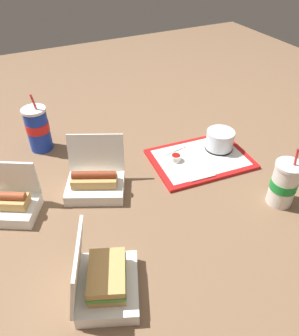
{
  "coord_description": "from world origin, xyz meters",
  "views": [
    {
      "loc": [
        -0.36,
        -0.78,
        0.76
      ],
      "look_at": [
        0.04,
        0.03,
        0.05
      ],
      "focal_mm": 35.0,
      "sensor_mm": 36.0,
      "label": 1
    }
  ],
  "objects_px": {
    "cake_container": "(220,140)",
    "soda_cup_center": "(38,129)",
    "clamshell_hotdog_center": "(7,203)",
    "soda_cup_corner": "(284,184)",
    "ketchup_cup": "(176,158)",
    "food_tray": "(200,159)",
    "plastic_fork": "(175,150)",
    "clamshell_sandwich_corner": "(105,281)",
    "clamshell_hotdog_front": "(95,182)"
  },
  "relations": [
    {
      "from": "clamshell_sandwich_corner",
      "to": "plastic_fork",
      "type": "bearing_deg",
      "value": 44.7
    },
    {
      "from": "soda_cup_corner",
      "to": "clamshell_hotdog_center",
      "type": "bearing_deg",
      "value": 157.3
    },
    {
      "from": "clamshell_sandwich_corner",
      "to": "soda_cup_center",
      "type": "relative_size",
      "value": 0.96
    },
    {
      "from": "plastic_fork",
      "to": "clamshell_hotdog_front",
      "type": "bearing_deg",
      "value": -177.99
    },
    {
      "from": "cake_container",
      "to": "clamshell_hotdog_front",
      "type": "xyz_separation_m",
      "value": [
        -0.52,
        -0.01,
        -0.01
      ]
    },
    {
      "from": "plastic_fork",
      "to": "food_tray",
      "type": "bearing_deg",
      "value": -59.75
    },
    {
      "from": "soda_cup_corner",
      "to": "soda_cup_center",
      "type": "bearing_deg",
      "value": 134.26
    },
    {
      "from": "ketchup_cup",
      "to": "soda_cup_corner",
      "type": "height_order",
      "value": "soda_cup_corner"
    },
    {
      "from": "clamshell_hotdog_center",
      "to": "soda_cup_corner",
      "type": "bearing_deg",
      "value": -22.7
    },
    {
      "from": "ketchup_cup",
      "to": "clamshell_hotdog_front",
      "type": "relative_size",
      "value": 0.16
    },
    {
      "from": "food_tray",
      "to": "clamshell_hotdog_front",
      "type": "relative_size",
      "value": 1.58
    },
    {
      "from": "cake_container",
      "to": "soda_cup_center",
      "type": "distance_m",
      "value": 0.71
    },
    {
      "from": "ketchup_cup",
      "to": "clamshell_hotdog_center",
      "type": "relative_size",
      "value": 0.18
    },
    {
      "from": "clamshell_sandwich_corner",
      "to": "soda_cup_center",
      "type": "bearing_deg",
      "value": 91.06
    },
    {
      "from": "clamshell_sandwich_corner",
      "to": "clamshell_hotdog_center",
      "type": "xyz_separation_m",
      "value": [
        -0.18,
        0.4,
        -0.0
      ]
    },
    {
      "from": "ketchup_cup",
      "to": "plastic_fork",
      "type": "bearing_deg",
      "value": 64.5
    },
    {
      "from": "clamshell_sandwich_corner",
      "to": "soda_cup_corner",
      "type": "height_order",
      "value": "soda_cup_corner"
    },
    {
      "from": "cake_container",
      "to": "clamshell_sandwich_corner",
      "type": "xyz_separation_m",
      "value": [
        -0.62,
        -0.39,
        -0.0
      ]
    },
    {
      "from": "food_tray",
      "to": "ketchup_cup",
      "type": "height_order",
      "value": "ketchup_cup"
    },
    {
      "from": "clamshell_sandwich_corner",
      "to": "soda_cup_corner",
      "type": "relative_size",
      "value": 1.06
    },
    {
      "from": "plastic_fork",
      "to": "soda_cup_corner",
      "type": "distance_m",
      "value": 0.43
    },
    {
      "from": "clamshell_hotdog_center",
      "to": "soda_cup_center",
      "type": "height_order",
      "value": "soda_cup_center"
    },
    {
      "from": "clamshell_hotdog_center",
      "to": "ketchup_cup",
      "type": "bearing_deg",
      "value": -0.6
    },
    {
      "from": "plastic_fork",
      "to": "soda_cup_corner",
      "type": "xyz_separation_m",
      "value": [
        0.18,
        -0.39,
        0.06
      ]
    },
    {
      "from": "ketchup_cup",
      "to": "clamshell_hotdog_center",
      "type": "bearing_deg",
      "value": 179.4
    },
    {
      "from": "soda_cup_corner",
      "to": "cake_container",
      "type": "bearing_deg",
      "value": 91.64
    },
    {
      "from": "food_tray",
      "to": "clamshell_sandwich_corner",
      "type": "height_order",
      "value": "clamshell_sandwich_corner"
    },
    {
      "from": "ketchup_cup",
      "to": "soda_cup_center",
      "type": "xyz_separation_m",
      "value": [
        -0.44,
        0.33,
        0.07
      ]
    },
    {
      "from": "cake_container",
      "to": "soda_cup_center",
      "type": "xyz_separation_m",
      "value": [
        -0.63,
        0.33,
        0.04
      ]
    },
    {
      "from": "ketchup_cup",
      "to": "plastic_fork",
      "type": "distance_m",
      "value": 0.06
    },
    {
      "from": "cake_container",
      "to": "clamshell_sandwich_corner",
      "type": "relative_size",
      "value": 0.48
    },
    {
      "from": "ketchup_cup",
      "to": "plastic_fork",
      "type": "xyz_separation_m",
      "value": [
        0.03,
        0.06,
        -0.01
      ]
    },
    {
      "from": "plastic_fork",
      "to": "ketchup_cup",
      "type": "bearing_deg",
      "value": -125.11
    },
    {
      "from": "cake_container",
      "to": "food_tray",
      "type": "bearing_deg",
      "value": -167.89
    },
    {
      "from": "cake_container",
      "to": "soda_cup_corner",
      "type": "relative_size",
      "value": 0.51
    },
    {
      "from": "clamshell_hotdog_front",
      "to": "soda_cup_corner",
      "type": "height_order",
      "value": "soda_cup_corner"
    },
    {
      "from": "clamshell_sandwich_corner",
      "to": "clamshell_hotdog_center",
      "type": "relative_size",
      "value": 1.02
    },
    {
      "from": "ketchup_cup",
      "to": "soda_cup_corner",
      "type": "xyz_separation_m",
      "value": [
        0.2,
        -0.33,
        0.05
      ]
    },
    {
      "from": "soda_cup_corner",
      "to": "clamshell_sandwich_corner",
      "type": "bearing_deg",
      "value": -174.73
    },
    {
      "from": "plastic_fork",
      "to": "clamshell_hotdog_front",
      "type": "height_order",
      "value": "clamshell_hotdog_front"
    },
    {
      "from": "plastic_fork",
      "to": "clamshell_sandwich_corner",
      "type": "xyz_separation_m",
      "value": [
        -0.45,
        -0.45,
        0.03
      ]
    },
    {
      "from": "food_tray",
      "to": "soda_cup_center",
      "type": "bearing_deg",
      "value": 146.58
    },
    {
      "from": "cake_container",
      "to": "plastic_fork",
      "type": "relative_size",
      "value": 1.01
    },
    {
      "from": "plastic_fork",
      "to": "clamshell_sandwich_corner",
      "type": "height_order",
      "value": "clamshell_sandwich_corner"
    },
    {
      "from": "cake_container",
      "to": "clamshell_sandwich_corner",
      "type": "height_order",
      "value": "clamshell_sandwich_corner"
    },
    {
      "from": "ketchup_cup",
      "to": "soda_cup_center",
      "type": "relative_size",
      "value": 0.17
    },
    {
      "from": "ketchup_cup",
      "to": "plastic_fork",
      "type": "relative_size",
      "value": 0.36
    },
    {
      "from": "soda_cup_corner",
      "to": "soda_cup_center",
      "type": "distance_m",
      "value": 0.92
    },
    {
      "from": "food_tray",
      "to": "plastic_fork",
      "type": "bearing_deg",
      "value": 129.85
    },
    {
      "from": "clamshell_hotdog_front",
      "to": "soda_cup_center",
      "type": "xyz_separation_m",
      "value": [
        -0.11,
        0.34,
        0.05
      ]
    }
  ]
}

